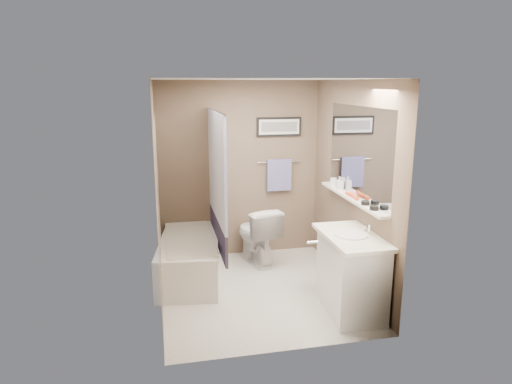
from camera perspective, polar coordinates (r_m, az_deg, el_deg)
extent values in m
plane|color=beige|center=(5.45, 0.34, -12.21)|extent=(2.50, 2.50, 0.00)
cube|color=silver|center=(4.91, 0.38, 13.70)|extent=(2.20, 2.50, 0.04)
cube|color=brown|center=(6.22, -2.07, 2.73)|extent=(2.20, 0.04, 2.40)
cube|color=brown|center=(3.89, 4.24, -3.94)|extent=(2.20, 0.04, 2.40)
cube|color=brown|center=(4.93, -12.00, -0.45)|extent=(0.04, 2.50, 2.40)
cube|color=brown|center=(5.37, 11.68, 0.71)|extent=(0.04, 2.50, 2.40)
cube|color=beige|center=(5.47, -12.05, -1.25)|extent=(0.02, 1.55, 2.00)
cylinder|color=silver|center=(5.34, -5.06, 10.09)|extent=(0.02, 1.55, 0.02)
cube|color=white|center=(5.42, -4.92, 3.21)|extent=(0.03, 1.45, 1.28)
cube|color=#282445|center=(5.62, -4.75, -5.03)|extent=(0.03, 1.45, 0.36)
cube|color=silver|center=(5.17, 12.67, 4.90)|extent=(0.02, 1.60, 1.00)
cube|color=silver|center=(5.24, 11.83, -0.73)|extent=(0.12, 1.60, 0.03)
cylinder|color=silver|center=(6.31, 2.88, 3.79)|extent=(0.60, 0.02, 0.02)
cube|color=#9295D5|center=(6.32, 2.91, 2.15)|extent=(0.34, 0.05, 0.44)
cube|color=black|center=(6.26, 2.89, 8.15)|extent=(0.62, 0.02, 0.26)
cube|color=white|center=(6.25, 2.93, 8.14)|extent=(0.56, 0.00, 0.20)
cube|color=#595959|center=(6.24, 2.93, 8.13)|extent=(0.50, 0.00, 0.13)
cube|color=silver|center=(4.13, 11.64, -6.09)|extent=(0.80, 0.02, 2.00)
cylinder|color=silver|center=(4.06, 7.04, -6.26)|extent=(0.10, 0.02, 0.02)
cube|color=silver|center=(5.76, -8.25, -8.15)|extent=(0.89, 1.58, 0.50)
cube|color=beige|center=(5.68, -8.34, -5.81)|extent=(0.56, 1.36, 0.02)
imported|color=white|center=(6.12, 0.08, -5.31)|extent=(0.60, 0.84, 0.78)
cube|color=white|center=(4.97, 11.77, -10.09)|extent=(0.57, 0.94, 0.80)
cube|color=white|center=(4.81, 11.90, -5.52)|extent=(0.54, 0.96, 0.04)
cylinder|color=white|center=(4.80, 11.81, -5.21)|extent=(0.34, 0.34, 0.01)
cylinder|color=white|center=(4.87, 14.00, -4.54)|extent=(0.02, 0.02, 0.10)
sphere|color=white|center=(4.96, 13.48, -4.42)|extent=(0.05, 0.05, 0.05)
cylinder|color=black|center=(4.75, 14.54, -1.94)|extent=(0.09, 0.09, 0.04)
cylinder|color=black|center=(4.92, 13.50, -1.33)|extent=(0.09, 0.09, 0.04)
cylinder|color=#D94B1E|center=(5.17, 12.20, -0.54)|extent=(0.06, 0.22, 0.04)
cylinder|color=#C7431C|center=(5.23, 11.87, -0.35)|extent=(0.06, 0.22, 0.04)
cube|color=#FF9BC3|center=(5.42, 10.98, -0.02)|extent=(0.05, 0.16, 0.01)
cylinder|color=white|center=(5.72, 9.66, 1.23)|extent=(0.08, 0.08, 0.10)
imported|color=#999999|center=(5.55, 10.37, 1.11)|extent=(0.07, 0.07, 0.16)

